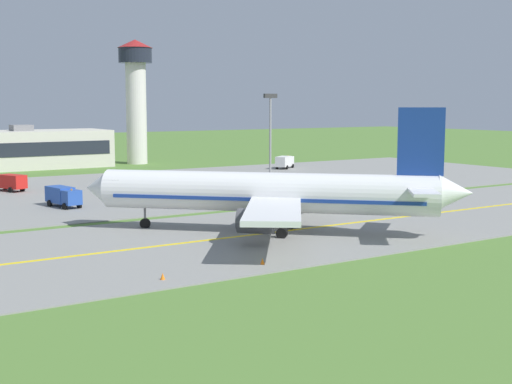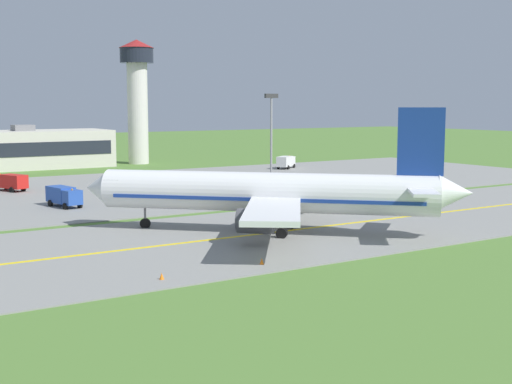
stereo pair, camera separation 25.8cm
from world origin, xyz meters
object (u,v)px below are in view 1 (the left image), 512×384
Objects in this scene: airplane_lead at (272,193)px; service_truck_fuel at (285,161)px; apron_light_mast at (270,127)px; control_tower at (136,89)px; service_truck_baggage at (63,196)px; service_truck_catering at (9,182)px.

airplane_lead reaches higher than service_truck_fuel.
airplane_lead is at bearing -123.82° from apron_light_mast.
service_truck_fuel is 37.31m from control_tower.
service_truck_fuel is 0.23× the size of control_tower.
apron_light_mast is at bearing 12.79° from service_truck_baggage.
control_tower is at bearing 75.46° from airplane_lead.
service_truck_catering is (-13.93, 49.37, -2.60)m from airplane_lead.
service_truck_baggage is at bearing -152.31° from service_truck_fuel.
control_tower is at bearing 125.57° from service_truck_fuel.
control_tower reaches higher than service_truck_catering.
apron_light_mast is (2.94, -47.93, -6.85)m from control_tower.
airplane_lead reaches higher than service_truck_catering.
control_tower reaches higher than service_truck_fuel.
control_tower is at bearing 44.94° from service_truck_catering.
service_truck_fuel is at bearing 27.69° from service_truck_baggage.
service_truck_fuel is 56.61m from service_truck_catering.
service_truck_catering is 41.53m from apron_light_mast.
service_truck_fuel is at bearing 53.76° from airplane_lead.
apron_light_mast reaches higher than service_truck_fuel.
service_truck_fuel and service_truck_catering have the same top height.
apron_light_mast reaches higher than airplane_lead.
service_truck_baggage is (-12.15, 28.97, -2.60)m from airplane_lead.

